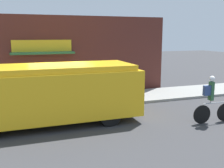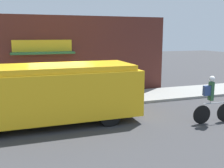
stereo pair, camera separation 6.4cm
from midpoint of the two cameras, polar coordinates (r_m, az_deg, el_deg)
The scene contains 6 objects.
ground_plane at distance 11.53m, azimuth -10.81°, elevation -5.88°, with size 70.00×70.00×0.00m, color #38383A.
sidewalk at distance 12.75m, azimuth -11.66°, elevation -4.02°, with size 28.00×2.58×0.12m.
storefront at distance 14.01m, azimuth -12.91°, elevation 5.83°, with size 12.90×0.79×4.23m.
school_bus at distance 9.89m, azimuth -12.25°, elevation -1.86°, with size 6.81×2.83×2.17m.
cyclist at distance 10.36m, azimuth 21.07°, elevation -3.49°, with size 1.73×0.21×1.78m.
trash_bin at distance 12.71m, azimuth -8.70°, elevation -1.54°, with size 0.47×0.47×0.92m.
Camera 2 is at (-1.46, -10.97, 3.25)m, focal length 42.00 mm.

